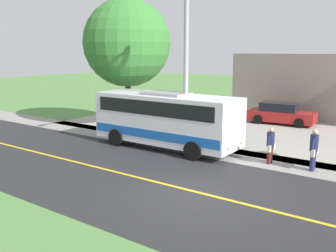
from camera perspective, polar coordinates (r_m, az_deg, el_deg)
The scene contains 10 objects.
ground_plane at distance 13.59m, azimuth 4.46°, elevation -10.00°, with size 120.00×120.00×0.00m, color #548442.
road_surface at distance 13.59m, azimuth 4.46°, elevation -9.98°, with size 8.00×100.00×0.01m, color #28282B.
sidewalk at distance 18.03m, azimuth 13.05°, elevation -4.86°, with size 2.40×100.00×0.01m, color gray.
road_centre_line at distance 13.59m, azimuth 4.46°, elevation -9.96°, with size 0.16×100.00×0.00m, color gold.
shuttle_bus_front at distance 19.28m, azimuth -0.26°, elevation 1.31°, with size 2.71×7.80×2.87m.
pedestrian_with_bags at distance 16.75m, azimuth 21.23°, elevation -3.20°, with size 0.72×0.34×1.77m.
pedestrian_waiting at distance 17.23m, azimuth 15.26°, elevation -2.71°, with size 0.72×0.34×1.64m.
street_light_pole at distance 18.79m, azimuth 2.54°, elevation 9.74°, with size 1.97×0.24×8.02m.
parked_car_near at distance 27.01m, azimuth 16.76°, elevation 1.78°, with size 2.26×4.52×1.45m.
tree_curbside at distance 24.43m, azimuth -6.23°, elevation 12.40°, with size 5.53×5.53×8.20m.
Camera 1 is at (10.89, 6.47, 4.93)m, focal length 40.23 mm.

